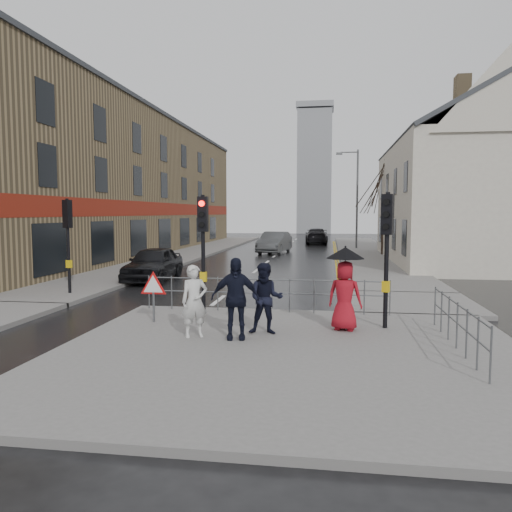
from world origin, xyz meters
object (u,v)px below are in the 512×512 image
(pedestrian_b, at_px, (266,299))
(car_parked, at_px, (153,264))
(pedestrian_a, at_px, (194,301))
(car_mid, at_px, (275,242))
(pedestrian_with_umbrella, at_px, (345,285))
(pedestrian_d, at_px, (235,298))

(pedestrian_b, relative_size, car_parked, 0.38)
(pedestrian_a, relative_size, pedestrian_b, 0.99)
(car_parked, relative_size, car_mid, 0.92)
(pedestrian_with_umbrella, height_order, pedestrian_d, pedestrian_with_umbrella)
(pedestrian_a, height_order, pedestrian_b, pedestrian_b)
(pedestrian_d, bearing_deg, car_mid, 85.05)
(pedestrian_with_umbrella, distance_m, car_parked, 12.15)
(car_mid, bearing_deg, car_parked, -95.54)
(pedestrian_d, xyz_separation_m, car_parked, (-5.67, 10.20, -0.32))
(pedestrian_a, xyz_separation_m, car_mid, (-0.99, 26.11, -0.18))
(pedestrian_b, relative_size, pedestrian_with_umbrella, 0.83)
(pedestrian_d, bearing_deg, pedestrian_b, 32.57)
(car_mid, bearing_deg, pedestrian_d, -78.16)
(pedestrian_a, xyz_separation_m, pedestrian_with_umbrella, (3.48, 1.19, 0.28))
(pedestrian_a, xyz_separation_m, car_parked, (-4.70, 10.16, -0.22))
(pedestrian_b, distance_m, pedestrian_with_umbrella, 2.00)
(car_parked, xyz_separation_m, car_mid, (3.71, 15.95, 0.04))
(car_parked, distance_m, car_mid, 16.38)
(pedestrian_b, xyz_separation_m, pedestrian_with_umbrella, (1.87, 0.66, 0.27))
(pedestrian_a, bearing_deg, pedestrian_b, -8.85)
(pedestrian_d, distance_m, car_parked, 11.67)
(pedestrian_b, bearing_deg, pedestrian_a, -165.47)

